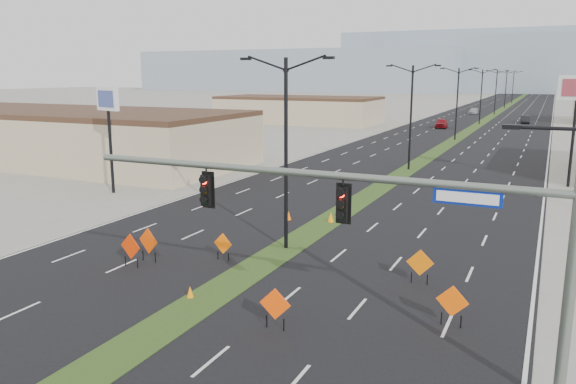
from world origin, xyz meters
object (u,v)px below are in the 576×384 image
at_px(cone_3, 344,196).
at_px(pole_sign_west, 108,108).
at_px(streetlight_1, 411,114).
at_px(streetlight_0, 286,148).
at_px(cone_0, 190,292).
at_px(streetlight_6, 513,86).
at_px(car_mid, 525,120).
at_px(streetlight_4, 496,91).
at_px(cone_1, 289,216).
at_px(streetlight_3, 481,95).
at_px(construction_sign_5, 420,264).
at_px(car_left, 441,123).
at_px(construction_sign_1, 131,248).
at_px(construction_sign_2, 223,245).
at_px(construction_sign_4, 452,303).
at_px(cone_2, 331,217).
at_px(construction_sign_3, 275,305).
at_px(signal_mast, 401,224).
at_px(car_far, 474,111).
at_px(streetlight_5, 506,88).
at_px(construction_sign_0, 148,242).
at_px(streetlight_2, 457,101).

relative_size(cone_3, pole_sign_west, 0.08).
distance_m(streetlight_1, cone_3, 16.36).
bearing_deg(streetlight_0, cone_0, -94.95).
relative_size(streetlight_6, car_mid, 2.31).
distance_m(streetlight_4, cone_1, 106.69).
bearing_deg(streetlight_3, construction_sign_5, -84.95).
xyz_separation_m(streetlight_4, car_left, (-5.09, -38.23, -4.59)).
xyz_separation_m(construction_sign_1, construction_sign_2, (3.48, 2.76, -0.17)).
distance_m(streetlight_0, construction_sign_4, 12.19).
bearing_deg(construction_sign_2, cone_2, 80.63).
bearing_deg(construction_sign_3, signal_mast, -18.24).
bearing_deg(car_far, car_left, -91.87).
bearing_deg(construction_sign_3, streetlight_6, 84.98).
bearing_deg(streetlight_0, construction_sign_1, -132.87).
height_order(streetlight_5, cone_3, streetlight_5).
relative_size(streetlight_4, cone_0, 18.79).
xyz_separation_m(construction_sign_0, construction_sign_4, (14.84, -1.10, -0.09)).
distance_m(signal_mast, streetlight_2, 66.56).
bearing_deg(streetlight_0, streetlight_5, 90.00).
distance_m(streetlight_6, construction_sign_1, 174.05).
bearing_deg(construction_sign_2, streetlight_1, 90.80).
bearing_deg(streetlight_4, signal_mast, -85.99).
bearing_deg(construction_sign_1, streetlight_5, 94.55).
height_order(streetlight_0, cone_1, streetlight_0).
xyz_separation_m(cone_0, cone_2, (0.95, 13.92, 0.08)).
bearing_deg(streetlight_0, streetlight_4, 90.00).
bearing_deg(streetlight_0, construction_sign_5, -16.02).
height_order(car_mid, construction_sign_0, construction_sign_0).
bearing_deg(streetlight_5, cone_0, -90.26).
bearing_deg(streetlight_0, construction_sign_3, -66.92).
bearing_deg(streetlight_5, streetlight_1, -90.00).
xyz_separation_m(car_left, cone_1, (2.69, -68.31, -0.53)).
xyz_separation_m(signal_mast, pole_sign_west, (-27.12, 17.28, 1.84)).
bearing_deg(streetlight_6, construction_sign_2, -90.67).
distance_m(streetlight_2, cone_2, 50.23).
relative_size(streetlight_0, streetlight_3, 1.00).
height_order(car_left, cone_1, car_left).
xyz_separation_m(streetlight_0, construction_sign_2, (-2.00, -3.14, -4.59)).
bearing_deg(construction_sign_1, construction_sign_4, 6.33).
xyz_separation_m(streetlight_1, streetlight_6, (0.00, 140.00, 0.00)).
distance_m(construction_sign_4, construction_sign_5, 4.31).
bearing_deg(streetlight_1, cone_3, -94.36).
xyz_separation_m(streetlight_6, car_mid, (7.60, -77.92, -4.71)).
distance_m(streetlight_5, construction_sign_3, 149.12).
distance_m(construction_sign_2, construction_sign_5, 9.67).
bearing_deg(cone_3, streetlight_4, 89.32).
distance_m(streetlight_5, cone_0, 147.98).
distance_m(signal_mast, car_far, 122.99).
height_order(car_left, construction_sign_2, car_left).
distance_m(streetlight_6, car_left, 94.48).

